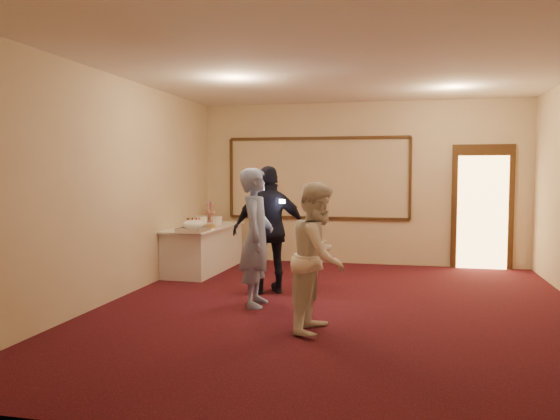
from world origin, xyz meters
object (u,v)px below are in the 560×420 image
object	(u,v)px
buffet_table	(204,248)
guest	(270,230)
man	(256,237)
woman	(318,257)
plate_stack_b	(217,220)
pavlova_tray	(193,226)
plate_stack_a	(201,221)
cupcake_stand	(210,214)
tart	(208,227)

from	to	relation	value
buffet_table	guest	xyz separation A→B (m)	(1.54, -1.46, 0.51)
man	woman	distance (m)	1.32
woman	guest	xyz separation A→B (m)	(-0.94, 1.70, 0.10)
man	guest	xyz separation A→B (m)	(-0.01, 0.77, 0.02)
plate_stack_b	woman	world-z (taller)	woman
pavlova_tray	man	xyz separation A→B (m)	(1.40, -1.38, 0.02)
pavlova_tray	plate_stack_b	world-z (taller)	pavlova_tray
buffet_table	woman	xyz separation A→B (m)	(2.48, -3.16, 0.42)
plate_stack_a	guest	distance (m)	2.18
cupcake_stand	plate_stack_a	world-z (taller)	cupcake_stand
buffet_table	tart	distance (m)	0.54
buffet_table	woman	size ratio (longest dim) A/B	1.32
plate_stack_a	plate_stack_b	xyz separation A→B (m)	(0.17, 0.35, -0.01)
buffet_table	pavlova_tray	world-z (taller)	pavlova_tray
cupcake_stand	woman	xyz separation A→B (m)	(2.70, -4.08, -0.12)
plate_stack_a	woman	world-z (taller)	woman
tart	guest	xyz separation A→B (m)	(1.35, -1.16, 0.10)
tart	man	xyz separation A→B (m)	(1.35, -1.94, 0.09)
buffet_table	guest	size ratio (longest dim) A/B	1.17
tart	man	world-z (taller)	man
cupcake_stand	pavlova_tray	bearing A→B (deg)	-78.47
man	guest	bearing A→B (deg)	-4.54
pavlova_tray	plate_stack_a	xyz separation A→B (m)	(-0.20, 0.88, -0.00)
cupcake_stand	plate_stack_a	size ratio (longest dim) A/B	1.96
pavlova_tray	cupcake_stand	bearing A→B (deg)	101.53
woman	guest	size ratio (longest dim) A/B	0.89
cupcake_stand	man	distance (m)	3.61
plate_stack_a	woman	distance (m)	4.07
pavlova_tray	tart	bearing A→B (deg)	85.54
plate_stack_a	woman	size ratio (longest dim) A/B	0.13
cupcake_stand	plate_stack_b	size ratio (longest dim) A/B	2.32
plate_stack_b	man	bearing A→B (deg)	-61.33
cupcake_stand	buffet_table	bearing A→B (deg)	-76.76
plate_stack_a	pavlova_tray	bearing A→B (deg)	-77.09
plate_stack_a	guest	xyz separation A→B (m)	(1.59, -1.49, 0.04)
woman	guest	distance (m)	1.94
tart	guest	distance (m)	1.78
cupcake_stand	woman	bearing A→B (deg)	-56.56
cupcake_stand	tart	xyz separation A→B (m)	(0.41, -1.22, -0.12)
plate_stack_a	man	xyz separation A→B (m)	(1.60, -2.26, 0.02)
pavlova_tray	guest	world-z (taller)	guest
pavlova_tray	woman	world-z (taller)	woman
cupcake_stand	guest	bearing A→B (deg)	-53.65
pavlova_tray	cupcake_stand	xyz separation A→B (m)	(-0.36, 1.78, 0.06)
pavlova_tray	plate_stack_a	distance (m)	0.91
plate_stack_a	man	bearing A→B (deg)	-54.71
woman	tart	bearing A→B (deg)	44.68
plate_stack_a	tart	size ratio (longest dim) A/B	0.75
plate_stack_b	guest	bearing A→B (deg)	-52.28
buffet_table	plate_stack_b	xyz separation A→B (m)	(0.12, 0.38, 0.46)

